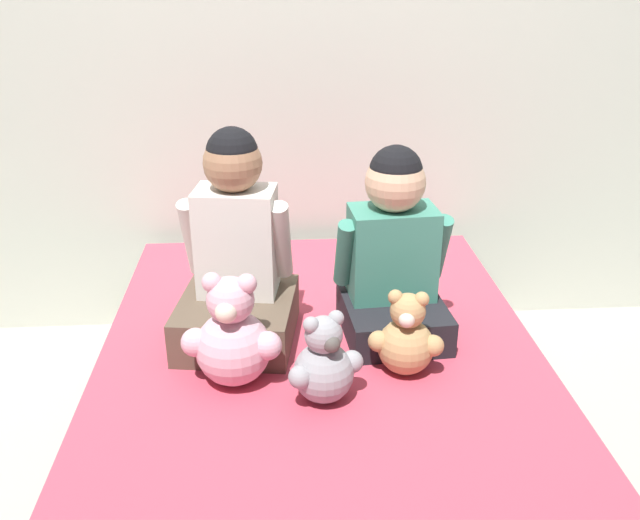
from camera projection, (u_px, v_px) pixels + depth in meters
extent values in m
plane|color=#B2A899|center=(323.00, 488.00, 2.08)|extent=(14.00, 14.00, 0.00)
cube|color=beige|center=(303.00, 25.00, 2.55)|extent=(8.00, 0.06, 2.50)
cube|color=#473828|center=(324.00, 467.00, 2.04)|extent=(1.32, 1.98, 0.16)
cube|color=white|center=(324.00, 415.00, 1.96)|extent=(1.30, 1.94, 0.23)
cube|color=#C64256|center=(324.00, 378.00, 1.91)|extent=(1.31, 1.96, 0.03)
cube|color=brown|center=(237.00, 319.00, 2.05)|extent=(0.39, 0.41, 0.14)
cube|color=silver|center=(237.00, 242.00, 2.00)|extent=(0.25, 0.18, 0.32)
sphere|color=#9E7051|center=(233.00, 163.00, 1.90)|extent=(0.17, 0.17, 0.17)
sphere|color=black|center=(232.00, 153.00, 1.89)|extent=(0.15, 0.15, 0.15)
cylinder|color=silver|center=(193.00, 238.00, 2.01)|extent=(0.08, 0.15, 0.26)
cylinder|color=silver|center=(281.00, 240.00, 1.99)|extent=(0.08, 0.15, 0.26)
cube|color=black|center=(393.00, 317.00, 2.08)|extent=(0.32, 0.35, 0.11)
cube|color=#3D8470|center=(392.00, 253.00, 2.05)|extent=(0.27, 0.18, 0.28)
sphere|color=#DBAD89|center=(395.00, 182.00, 1.96)|extent=(0.18, 0.18, 0.18)
sphere|color=black|center=(396.00, 172.00, 1.94)|extent=(0.16, 0.16, 0.16)
cylinder|color=#3D8470|center=(345.00, 253.00, 2.03)|extent=(0.07, 0.13, 0.23)
cylinder|color=#3D8470|center=(438.00, 248.00, 2.06)|extent=(0.07, 0.13, 0.23)
sphere|color=#DBA3B2|center=(233.00, 348.00, 1.83)|extent=(0.21, 0.21, 0.21)
sphere|color=#DBA3B2|center=(230.00, 300.00, 1.77)|extent=(0.13, 0.13, 0.13)
sphere|color=beige|center=(226.00, 312.00, 1.73)|extent=(0.06, 0.06, 0.06)
sphere|color=#DBA3B2|center=(212.00, 282.00, 1.76)|extent=(0.05, 0.05, 0.05)
sphere|color=#DBA3B2|center=(247.00, 284.00, 1.75)|extent=(0.05, 0.05, 0.05)
sphere|color=#DBA3B2|center=(195.00, 342.00, 1.81)|extent=(0.08, 0.08, 0.08)
sphere|color=#DBA3B2|center=(267.00, 346.00, 1.80)|extent=(0.08, 0.08, 0.08)
sphere|color=tan|center=(406.00, 346.00, 1.89)|extent=(0.16, 0.16, 0.16)
sphere|color=tan|center=(408.00, 311.00, 1.84)|extent=(0.10, 0.10, 0.10)
sphere|color=beige|center=(407.00, 320.00, 1.81)|extent=(0.04, 0.04, 0.04)
sphere|color=tan|center=(395.00, 297.00, 1.83)|extent=(0.04, 0.04, 0.04)
sphere|color=tan|center=(422.00, 299.00, 1.82)|extent=(0.04, 0.04, 0.04)
sphere|color=tan|center=(378.00, 341.00, 1.88)|extent=(0.06, 0.06, 0.06)
sphere|color=tan|center=(433.00, 346.00, 1.85)|extent=(0.06, 0.06, 0.06)
sphere|color=#939399|center=(324.00, 373.00, 1.77)|extent=(0.16, 0.16, 0.16)
sphere|color=#939399|center=(324.00, 335.00, 1.72)|extent=(0.10, 0.10, 0.10)
sphere|color=#4C4742|center=(332.00, 344.00, 1.69)|extent=(0.04, 0.04, 0.04)
sphere|color=#939399|center=(311.00, 325.00, 1.69)|extent=(0.04, 0.04, 0.04)
sphere|color=#939399|center=(336.00, 318.00, 1.72)|extent=(0.04, 0.04, 0.04)
sphere|color=#939399|center=(300.00, 377.00, 1.71)|extent=(0.06, 0.06, 0.06)
sphere|color=#939399|center=(352.00, 362.00, 1.78)|extent=(0.06, 0.06, 0.06)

